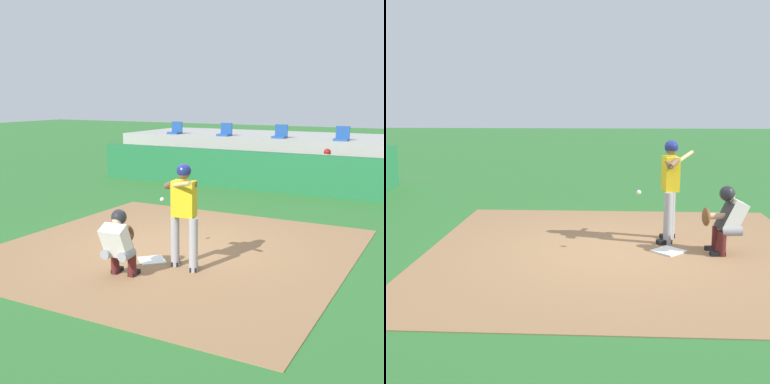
# 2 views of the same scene
# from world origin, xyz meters

# --- Properties ---
(ground_plane) EXTENTS (80.00, 80.00, 0.00)m
(ground_plane) POSITION_xyz_m (0.00, 0.00, 0.00)
(ground_plane) COLOR #2D6B2D
(dirt_infield) EXTENTS (6.40, 6.40, 0.01)m
(dirt_infield) POSITION_xyz_m (0.00, 0.00, 0.01)
(dirt_infield) COLOR #936B47
(dirt_infield) RESTS_ON ground
(home_plate) EXTENTS (0.62, 0.62, 0.02)m
(home_plate) POSITION_xyz_m (0.00, -0.80, 0.02)
(home_plate) COLOR white
(home_plate) RESTS_ON dirt_infield
(batter_at_plate) EXTENTS (0.76, 0.68, 1.80)m
(batter_at_plate) POSITION_xyz_m (0.69, -0.88, 1.04)
(batter_at_plate) COLOR #99999E
(batter_at_plate) RESTS_ON ground
(catcher_crouched) EXTENTS (0.51, 1.79, 1.13)m
(catcher_crouched) POSITION_xyz_m (-0.02, -1.70, 0.61)
(catcher_crouched) COLOR gray
(catcher_crouched) RESTS_ON ground
(dugout_wall) EXTENTS (13.00, 0.30, 1.20)m
(dugout_wall) POSITION_xyz_m (0.00, 6.50, 0.60)
(dugout_wall) COLOR #1E6638
(dugout_wall) RESTS_ON ground
(dugout_bench) EXTENTS (11.80, 0.44, 0.45)m
(dugout_bench) POSITION_xyz_m (0.00, 7.50, 0.23)
(dugout_bench) COLOR olive
(dugout_bench) RESTS_ON ground
(dugout_player_0) EXTENTS (0.49, 0.70, 1.30)m
(dugout_player_0) POSITION_xyz_m (1.06, 7.34, 0.67)
(dugout_player_0) COLOR #939399
(dugout_player_0) RESTS_ON ground
(stands_platform) EXTENTS (15.00, 4.40, 1.40)m
(stands_platform) POSITION_xyz_m (0.00, 10.90, 0.70)
(stands_platform) COLOR #9E9E99
(stands_platform) RESTS_ON ground
(stadium_seat_0) EXTENTS (0.46, 0.46, 0.48)m
(stadium_seat_0) POSITION_xyz_m (-5.42, 9.38, 1.53)
(stadium_seat_0) COLOR #1E478C
(stadium_seat_0) RESTS_ON stands_platform
(stadium_seat_1) EXTENTS (0.46, 0.46, 0.48)m
(stadium_seat_1) POSITION_xyz_m (-3.25, 9.38, 1.53)
(stadium_seat_1) COLOR #1E478C
(stadium_seat_1) RESTS_ON stands_platform
(stadium_seat_2) EXTENTS (0.46, 0.46, 0.48)m
(stadium_seat_2) POSITION_xyz_m (-1.08, 9.38, 1.53)
(stadium_seat_2) COLOR #1E478C
(stadium_seat_2) RESTS_ON stands_platform
(stadium_seat_3) EXTENTS (0.46, 0.46, 0.48)m
(stadium_seat_3) POSITION_xyz_m (1.08, 9.38, 1.53)
(stadium_seat_3) COLOR #1E478C
(stadium_seat_3) RESTS_ON stands_platform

